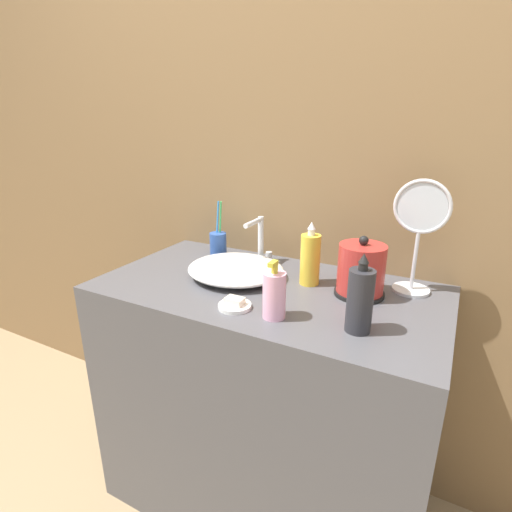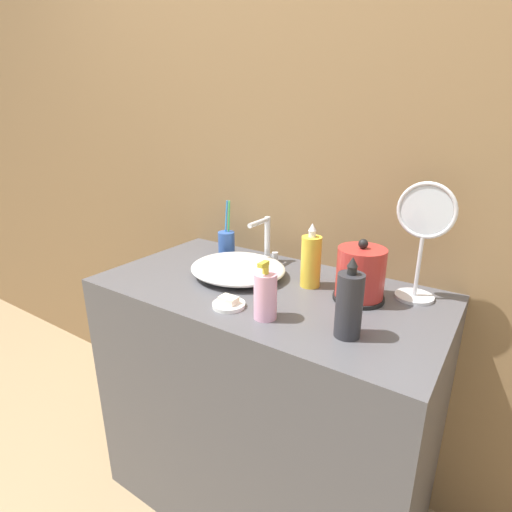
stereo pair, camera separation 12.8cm
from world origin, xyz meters
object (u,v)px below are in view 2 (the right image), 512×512
at_px(lotion_bottle, 265,295).
at_px(vanity_mirror, 423,235).
at_px(faucet, 266,238).
at_px(electric_kettle, 360,276).
at_px(shampoo_bottle, 349,304).
at_px(mouthwash_bottle, 311,261).
at_px(toothbrush_cup, 226,242).

height_order(lotion_bottle, vanity_mirror, vanity_mirror).
xyz_separation_m(faucet, electric_kettle, (0.41, -0.12, -0.02)).
relative_size(electric_kettle, shampoo_bottle, 0.90).
relative_size(electric_kettle, lotion_bottle, 1.14).
distance_m(lotion_bottle, mouthwash_bottle, 0.27).
bearing_deg(lotion_bottle, vanity_mirror, 49.30).
xyz_separation_m(lotion_bottle, mouthwash_bottle, (0.00, 0.27, 0.02)).
bearing_deg(toothbrush_cup, faucet, 3.47).
relative_size(toothbrush_cup, shampoo_bottle, 1.04).
xyz_separation_m(faucet, shampoo_bottle, (0.46, -0.35, -0.01)).
relative_size(toothbrush_cup, lotion_bottle, 1.32).
bearing_deg(faucet, lotion_bottle, -57.81).
distance_m(toothbrush_cup, vanity_mirror, 0.75).
relative_size(shampoo_bottle, mouthwash_bottle, 1.00).
relative_size(toothbrush_cup, mouthwash_bottle, 1.04).
distance_m(electric_kettle, lotion_bottle, 0.31).
bearing_deg(mouthwash_bottle, faucet, 155.09).
xyz_separation_m(lotion_bottle, shampoo_bottle, (0.22, 0.03, 0.02)).
relative_size(faucet, vanity_mirror, 0.49).
bearing_deg(electric_kettle, vanity_mirror, 36.52).
xyz_separation_m(electric_kettle, mouthwash_bottle, (-0.17, 0.01, 0.01)).
bearing_deg(vanity_mirror, shampoo_bottle, -104.97).
relative_size(electric_kettle, toothbrush_cup, 0.87).
xyz_separation_m(mouthwash_bottle, vanity_mirror, (0.31, 0.09, 0.11)).
height_order(lotion_bottle, shampoo_bottle, shampoo_bottle).
height_order(lotion_bottle, mouthwash_bottle, mouthwash_bottle).
bearing_deg(faucet, electric_kettle, -16.65).
bearing_deg(lotion_bottle, mouthwash_bottle, 89.57).
bearing_deg(shampoo_bottle, vanity_mirror, 75.03).
height_order(toothbrush_cup, vanity_mirror, vanity_mirror).
relative_size(electric_kettle, vanity_mirror, 0.54).
xyz_separation_m(faucet, toothbrush_cup, (-0.18, -0.01, -0.05)).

